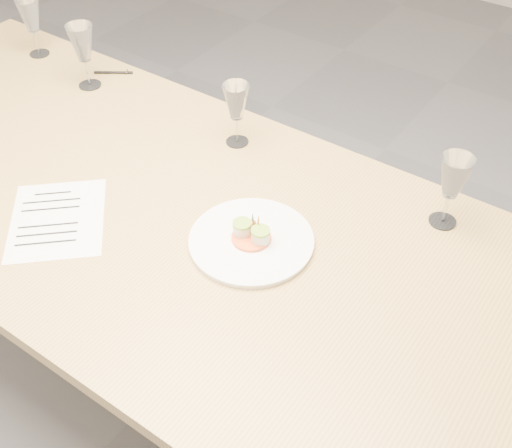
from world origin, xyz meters
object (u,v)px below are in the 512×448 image
Objects in this scene: dining_table at (159,222)px; wine_glass_1 at (82,44)px; wine_glass_3 at (454,179)px; wine_glass_0 at (30,17)px; ballpoint_pen at (114,72)px; recipe_sheet at (57,219)px; wine_glass_2 at (236,103)px; dinner_plate at (251,240)px.

wine_glass_1 is at bearing 150.78° from dining_table.
wine_glass_1 reaches higher than wine_glass_3.
wine_glass_1 reaches higher than wine_glass_0.
wine_glass_1 is at bearing -129.62° from ballpoint_pen.
dining_table is 0.26m from recipe_sheet.
ballpoint_pen is 0.54× the size of wine_glass_1.
ballpoint_pen is at bearing 177.19° from wine_glass_3.
wine_glass_3 is (0.63, 0.02, 0.01)m from wine_glass_2.
dinner_plate is (0.29, 0.02, 0.08)m from dining_table.
recipe_sheet is 1.98× the size of wine_glass_2.
wine_glass_2 is 0.95× the size of wine_glass_3.
ballpoint_pen is at bearing 9.50° from wine_glass_0.
wine_glass_0 is at bearing 154.86° from ballpoint_pen.
wine_glass_1 is at bearing -9.15° from wine_glass_0.
recipe_sheet is 0.93m from wine_glass_0.
wine_glass_1 is 1.22m from wine_glass_3.
dinner_plate is 1.53× the size of wine_glass_3.
recipe_sheet is at bearing -145.39° from wine_glass_3.
wine_glass_3 is (0.65, 0.37, 0.21)m from dining_table.
dining_table is at bearing -150.54° from wine_glass_3.
recipe_sheet is at bearing -154.93° from dinner_plate.
dinner_plate is at bearing -135.59° from wine_glass_3.
dinner_plate reaches higher than dining_table.
dinner_plate is 1.54× the size of wine_glass_0.
recipe_sheet is 0.99m from wine_glass_3.
dining_table is 0.31m from dinner_plate.
dining_table is at bearing -92.11° from wine_glass_2.
ballpoint_pen is at bearing 143.25° from dining_table.
wine_glass_2 is at bearing 29.04° from recipe_sheet.
recipe_sheet is 1.89× the size of wine_glass_0.
dinner_plate is at bearing -19.14° from wine_glass_1.
wine_glass_0 is 1.05× the size of wine_glass_2.
wine_glass_3 is at bearing 44.41° from dinner_plate.
dining_table is at bearing -176.02° from dinner_plate.
dinner_plate is 0.51m from recipe_sheet.
recipe_sheet is (-0.46, -0.21, -0.01)m from dinner_plate.
wine_glass_1 is at bearing -178.03° from wine_glass_3.
wine_glass_2 reaches higher than dining_table.
wine_glass_0 is at bearing 170.85° from wine_glass_1.
dinner_plate is 0.95m from ballpoint_pen.
wine_glass_1 is 1.05× the size of wine_glass_3.
wine_glass_1 is 0.59m from wine_glass_2.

